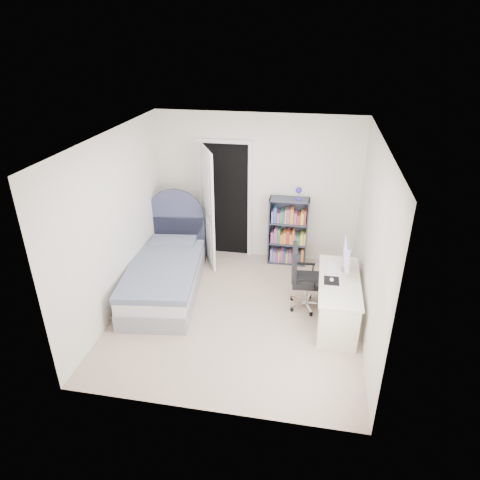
% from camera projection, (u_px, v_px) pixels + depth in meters
% --- Properties ---
extents(room_shell, '(3.50, 3.70, 2.60)m').
position_uv_depth(room_shell, '(237.00, 234.00, 5.59)').
color(room_shell, tan).
rests_on(room_shell, ground).
extents(door, '(0.92, 0.75, 2.06)m').
position_uv_depth(door, '(214.00, 203.00, 7.16)').
color(door, black).
rests_on(door, ground).
extents(bed, '(1.25, 2.23, 1.31)m').
position_uv_depth(bed, '(166.00, 272.00, 6.58)').
color(bed, gray).
rests_on(bed, ground).
extents(nightstand, '(0.40, 0.40, 0.59)m').
position_uv_depth(nightstand, '(187.00, 234.00, 7.58)').
color(nightstand, tan).
rests_on(nightstand, ground).
extents(floor_lamp, '(0.21, 0.21, 1.46)m').
position_uv_depth(floor_lamp, '(209.00, 224.00, 7.48)').
color(floor_lamp, silver).
rests_on(floor_lamp, ground).
extents(bookcase, '(0.66, 0.28, 1.39)m').
position_uv_depth(bookcase, '(288.00, 234.00, 7.24)').
color(bookcase, '#393F4E').
rests_on(bookcase, ground).
extents(desk, '(0.54, 1.36, 1.11)m').
position_uv_depth(desk, '(338.00, 298.00, 5.83)').
color(desk, '#EDE4C6').
rests_on(desk, ground).
extents(office_chair, '(0.50, 0.52, 0.97)m').
position_uv_depth(office_chair, '(302.00, 275.00, 6.05)').
color(office_chair, silver).
rests_on(office_chair, ground).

